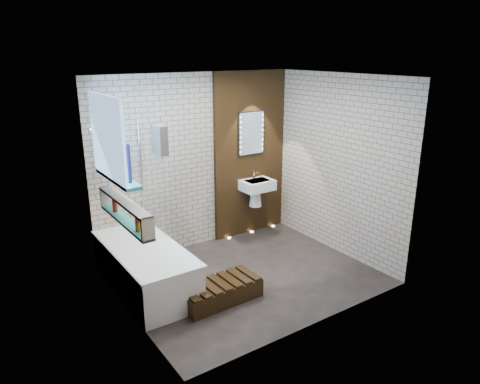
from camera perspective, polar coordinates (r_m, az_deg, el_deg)
ground at (r=6.07m, az=0.81°, el=-10.75°), size 3.20×3.20×0.00m
room_shell at (r=5.57m, az=0.87°, el=1.08°), size 3.24×3.20×2.60m
walnut_panel at (r=7.10m, az=1.27°, el=4.76°), size 1.30×0.06×2.60m
clerestory_window at (r=5.05m, az=-16.31°, el=5.64°), size 0.18×1.00×0.94m
display_niche at (r=5.06m, az=-14.49°, el=-2.44°), size 0.14×1.30×0.26m
bathtub at (r=5.78m, az=-11.97°, el=-9.49°), size 0.79×1.74×0.70m
bath_screen at (r=5.92m, az=-11.06°, el=1.56°), size 0.01×0.78×1.40m
towel at (r=5.54m, az=-10.24°, el=6.57°), size 0.11×0.28×0.36m
shower_head at (r=5.67m, az=-15.75°, el=7.99°), size 0.18×0.18×0.02m
washbasin at (r=7.08m, az=2.16°, el=0.43°), size 0.50×0.36×0.58m
led_mirror at (r=7.00m, az=1.47°, el=7.50°), size 0.50×0.02×0.70m
walnut_step at (r=5.51m, az=-2.58°, el=-12.64°), size 1.00×0.46×0.22m
niche_bottles at (r=5.00m, az=-14.11°, el=-3.08°), size 0.06×0.78×0.15m
sill_vases at (r=4.84m, az=-14.31°, el=3.51°), size 0.10×0.10×0.41m
floor_uplights at (r=7.45m, az=1.51°, el=-5.09°), size 0.96×0.06×0.01m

